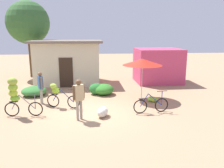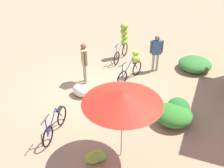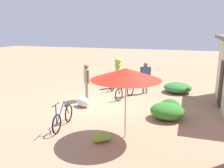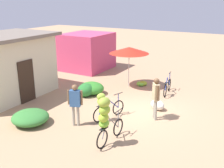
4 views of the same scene
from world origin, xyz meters
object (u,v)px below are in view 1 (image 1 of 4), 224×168
Objects in this scene: produce_sack at (103,112)px; tree_behind_building at (28,23)px; bicycle_leftmost at (16,94)px; person_bystander at (41,84)px; banana_pile_on_ground at (153,99)px; shop_pink at (158,66)px; building_low at (68,62)px; person_vendor at (79,95)px; bicycle_center_loaded at (151,105)px; market_umbrella at (142,62)px; bicycle_near_pile at (58,94)px.

tree_behind_building is at bearing 118.67° from produce_sack.
bicycle_leftmost is 1.88m from person_bystander.
person_bystander reaches higher than banana_pile_on_ground.
person_bystander is (-7.55, -4.64, -0.21)m from shop_pink.
person_vendor is (1.11, -7.43, -0.49)m from building_low.
bicycle_center_loaded is at bearing -109.08° from shop_pink.
tree_behind_building is 8.71× the size of produce_sack.
bicycle_leftmost is 2.83m from person_vendor.
tree_behind_building is 11.86m from produce_sack.
person_vendor is (-3.31, -2.82, -0.98)m from market_umbrella.
banana_pile_on_ground is at bearing -46.85° from building_low.
person_vendor reaches higher than person_bystander.
produce_sack is (-4.51, -6.83, -1.01)m from shop_pink.
building_low is at bearing 133.15° from banana_pile_on_ground.
shop_pink is 0.52× the size of tree_behind_building.
bicycle_leftmost is 2.65× the size of banana_pile_on_ground.
person_vendor is at bearing -165.48° from produce_sack.
tree_behind_building reaches higher than person_vendor.
bicycle_leftmost is at bearing -148.12° from bicycle_near_pile.
person_vendor is (1.08, -1.73, 0.38)m from bicycle_near_pile.
bicycle_near_pile is (-4.40, -1.09, -1.36)m from market_umbrella.
bicycle_leftmost is (-8.24, -6.39, -0.20)m from shop_pink.
shop_pink is 8.97m from person_vendor.
market_umbrella is at bearing 19.32° from bicycle_leftmost.
tree_behind_building is 9.33× the size of banana_pile_on_ground.
bicycle_center_loaded reaches higher than produce_sack.
person_vendor reaches higher than bicycle_near_pile.
produce_sack is at bearing -172.36° from bicycle_center_loaded.
market_umbrella is (7.65, -7.18, -2.33)m from tree_behind_building.
tree_behind_building is 3.52× the size of bicycle_leftmost.
bicycle_leftmost is at bearing -80.28° from tree_behind_building.
banana_pile_on_ground is 0.39× the size of person_bystander.
bicycle_leftmost is 1.03× the size of bicycle_center_loaded.
market_umbrella is at bearing 3.98° from person_bystander.
produce_sack is (2.07, -1.47, -0.48)m from bicycle_near_pile.
tree_behind_building is at bearing 106.85° from person_bystander.
building_low is 5.77m from bicycle_near_pile.
bicycle_leftmost is at bearing -103.64° from building_low.
building_low reaches higher than bicycle_near_pile.
building_low is at bearing 122.33° from bicycle_center_loaded.
person_bystander is at bearing -176.02° from market_umbrella.
bicycle_center_loaded is 2.27m from produce_sack.
bicycle_leftmost is 6.76m from banana_pile_on_ground.
building_low is 7.03× the size of produce_sack.
building_low is 7.53m from person_vendor.
banana_pile_on_ground is at bearing 13.03° from bicycle_leftmost.
bicycle_near_pile is at bearing -68.51° from tree_behind_building.
market_umbrella is (-2.18, -4.27, 0.82)m from shop_pink.
tree_behind_building is 3.50× the size of person_vendor.
person_bystander reaches higher than bicycle_center_loaded.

